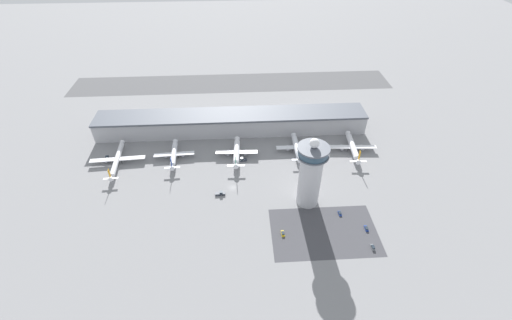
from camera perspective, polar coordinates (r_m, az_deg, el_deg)
The scene contains 18 objects.
ground_plane at distance 237.90m, azimuth -3.90°, elevation -4.61°, with size 1000.00×1000.00×0.00m, color gray.
terminal_building at distance 288.18m, azimuth -4.05°, elevation 6.23°, with size 222.09×25.00×17.11m.
runway_strip at distance 372.79m, azimuth -4.05°, elevation 12.67°, with size 333.13×44.00×0.01m, color #515154.
control_tower at distance 214.06m, azimuth 9.06°, elevation -2.22°, with size 19.43×19.43×50.24m.
parking_lot_surface at distance 214.76m, azimuth 11.27°, elevation -11.64°, with size 64.00×40.00×0.01m, color #424247.
airplane_gate_alpha at distance 274.72m, azimuth -22.14°, elevation 0.11°, with size 40.62×45.86×12.05m.
airplane_gate_bravo at distance 266.69m, azimuth -13.52°, elevation 0.96°, with size 30.65×34.92×12.76m.
airplane_gate_charlie at distance 261.10m, azimuth -3.25°, elevation 1.36°, with size 32.21×35.58×14.36m.
airplane_gate_delta at distance 267.98m, azimuth 6.77°, elevation 2.15°, with size 31.32×33.96×13.54m.
airplane_gate_echo at distance 276.88m, azimuth 15.81°, elevation 2.12°, with size 37.97×39.09×13.98m.
service_truck_catering at distance 233.05m, azimuth -5.96°, elevation -5.58°, with size 6.94×2.82×2.65m.
service_truck_fuel at distance 259.25m, azimuth -2.26°, elevation 0.03°, with size 6.50×3.26×2.93m.
service_truck_baggage at distance 283.80m, azimuth -23.55°, elevation 0.21°, with size 4.14×7.13×2.94m.
service_truck_water at distance 258.95m, azimuth 9.14°, elevation -0.62°, with size 6.43×5.32×2.48m.
car_yellow_taxi at distance 226.17m, azimuth 13.80°, elevation -8.64°, with size 1.84×4.21×1.39m.
car_navy_sedan at distance 209.78m, azimuth 4.50°, elevation -12.12°, with size 2.03×4.56×1.49m.
car_black_suv at distance 213.76m, azimuth 18.90°, elevation -13.62°, with size 1.78×4.51×1.60m.
car_red_hatchback at distance 222.06m, azimuth 17.91°, elevation -10.81°, with size 1.77×4.52×1.42m.
Camera 1 is at (5.89, -173.50, 162.67)m, focal length 24.00 mm.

